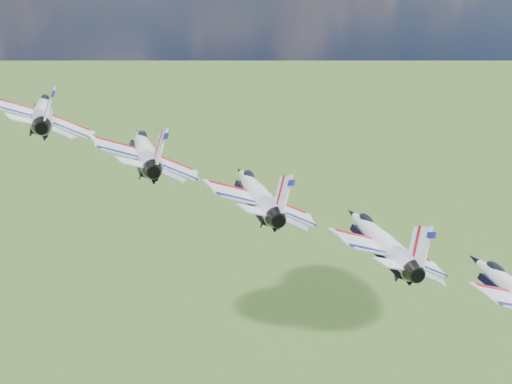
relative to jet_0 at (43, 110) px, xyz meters
name	(u,v)px	position (x,y,z in m)	size (l,w,h in m)	color
jet_0	(43,110)	(0.00, 0.00, 0.00)	(10.38, 15.38, 4.59)	white
jet_1	(144,149)	(8.48, -8.29, -2.82)	(10.38, 15.38, 4.59)	white
jet_2	(256,192)	(16.97, -16.58, -5.65)	(10.38, 15.38, 4.59)	silver
jet_3	(379,239)	(25.45, -24.87, -8.47)	(10.38, 15.38, 4.59)	white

